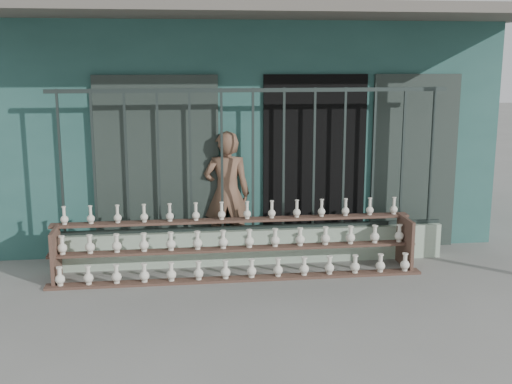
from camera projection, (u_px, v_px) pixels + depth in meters
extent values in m
plane|color=slate|center=(268.00, 299.00, 7.08)|extent=(60.00, 60.00, 0.00)
cube|color=#27524C|center=(231.00, 118.00, 10.93)|extent=(7.00, 5.00, 3.20)
cube|color=black|center=(314.00, 164.00, 8.71)|extent=(1.40, 0.12, 2.40)
cube|color=#202A25|center=(158.00, 167.00, 8.41)|extent=(1.60, 0.08, 2.40)
cube|color=#202A25|center=(414.00, 162.00, 8.85)|extent=(1.20, 0.08, 2.40)
cube|color=#59544C|center=(254.00, 11.00, 7.60)|extent=(7.40, 2.00, 0.12)
cube|color=#A3BDA2|center=(253.00, 246.00, 8.29)|extent=(5.00, 0.20, 0.45)
cube|color=#283330|center=(61.00, 164.00, 7.77)|extent=(0.03, 0.03, 1.80)
cube|color=#283330|center=(94.00, 163.00, 7.82)|extent=(0.03, 0.03, 1.80)
cube|color=#283330|center=(126.00, 163.00, 7.87)|extent=(0.03, 0.03, 1.80)
cube|color=#283330|center=(159.00, 162.00, 7.92)|extent=(0.03, 0.03, 1.80)
cube|color=#283330|center=(190.00, 161.00, 7.97)|extent=(0.03, 0.03, 1.80)
cube|color=#283330|center=(222.00, 161.00, 8.02)|extent=(0.03, 0.03, 1.80)
cube|color=#283330|center=(253.00, 160.00, 8.06)|extent=(0.03, 0.03, 1.80)
cube|color=#283330|center=(284.00, 159.00, 8.11)|extent=(0.03, 0.03, 1.80)
cube|color=#283330|center=(314.00, 159.00, 8.16)|extent=(0.03, 0.03, 1.80)
cube|color=#283330|center=(344.00, 158.00, 8.21)|extent=(0.03, 0.03, 1.80)
cube|color=#283330|center=(373.00, 158.00, 8.26)|extent=(0.03, 0.03, 1.80)
cube|color=#283330|center=(403.00, 157.00, 8.31)|extent=(0.03, 0.03, 1.80)
cube|color=#283330|center=(431.00, 156.00, 8.36)|extent=(0.03, 0.03, 1.80)
cube|color=#283330|center=(253.00, 90.00, 7.89)|extent=(5.00, 0.04, 0.05)
cube|color=#283330|center=(253.00, 227.00, 8.24)|extent=(5.00, 0.04, 0.05)
cube|color=brown|center=(239.00, 279.00, 7.67)|extent=(4.50, 0.18, 0.03)
cube|color=brown|center=(236.00, 249.00, 7.85)|extent=(4.50, 0.18, 0.03)
cube|color=brown|center=(234.00, 220.00, 8.04)|extent=(4.50, 0.18, 0.03)
cube|color=brown|center=(56.00, 255.00, 7.58)|extent=(0.04, 0.55, 0.64)
cube|color=brown|center=(405.00, 242.00, 8.12)|extent=(0.04, 0.55, 0.64)
imported|color=brown|center=(227.00, 194.00, 8.50)|extent=(0.66, 0.47, 1.68)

